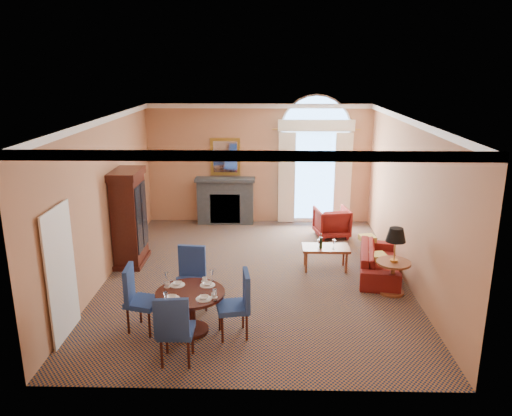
{
  "coord_description": "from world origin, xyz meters",
  "views": [
    {
      "loc": [
        0.24,
        -9.46,
        4.16
      ],
      "look_at": [
        0.0,
        0.5,
        1.3
      ],
      "focal_mm": 35.0,
      "sensor_mm": 36.0,
      "label": 1
    }
  ],
  "objects_px": {
    "armoire": "(129,219)",
    "side_table": "(394,253)",
    "sofa": "(380,261)",
    "coffee_table": "(326,249)",
    "dining_table": "(191,302)",
    "armchair": "(332,222)"
  },
  "relations": [
    {
      "from": "sofa",
      "to": "coffee_table",
      "type": "bearing_deg",
      "value": 88.31
    },
    {
      "from": "armchair",
      "to": "coffee_table",
      "type": "height_order",
      "value": "coffee_table"
    },
    {
      "from": "dining_table",
      "to": "side_table",
      "type": "xyz_separation_m",
      "value": [
        3.58,
        1.5,
        0.28
      ]
    },
    {
      "from": "armchair",
      "to": "side_table",
      "type": "height_order",
      "value": "side_table"
    },
    {
      "from": "armoire",
      "to": "side_table",
      "type": "relative_size",
      "value": 1.62
    },
    {
      "from": "dining_table",
      "to": "side_table",
      "type": "bearing_deg",
      "value": 22.77
    },
    {
      "from": "dining_table",
      "to": "armchair",
      "type": "height_order",
      "value": "dining_table"
    },
    {
      "from": "armoire",
      "to": "dining_table",
      "type": "relative_size",
      "value": 1.86
    },
    {
      "from": "side_table",
      "to": "armoire",
      "type": "bearing_deg",
      "value": 165.19
    },
    {
      "from": "sofa",
      "to": "side_table",
      "type": "distance_m",
      "value": 1.03
    },
    {
      "from": "dining_table",
      "to": "coffee_table",
      "type": "relative_size",
      "value": 1.13
    },
    {
      "from": "armchair",
      "to": "coffee_table",
      "type": "relative_size",
      "value": 0.83
    },
    {
      "from": "coffee_table",
      "to": "sofa",
      "type": "bearing_deg",
      "value": -12.2
    },
    {
      "from": "sofa",
      "to": "side_table",
      "type": "bearing_deg",
      "value": -166.2
    },
    {
      "from": "dining_table",
      "to": "armchair",
      "type": "xyz_separation_m",
      "value": [
        2.83,
        4.75,
        -0.15
      ]
    },
    {
      "from": "sofa",
      "to": "dining_table",
      "type": "bearing_deg",
      "value": 134.75
    },
    {
      "from": "sofa",
      "to": "coffee_table",
      "type": "distance_m",
      "value": 1.13
    },
    {
      "from": "sofa",
      "to": "coffee_table",
      "type": "xyz_separation_m",
      "value": [
        -1.09,
        0.24,
        0.17
      ]
    },
    {
      "from": "sofa",
      "to": "side_table",
      "type": "height_order",
      "value": "side_table"
    },
    {
      "from": "sofa",
      "to": "armoire",
      "type": "bearing_deg",
      "value": 95.02
    },
    {
      "from": "armchair",
      "to": "coffee_table",
      "type": "bearing_deg",
      "value": 69.73
    },
    {
      "from": "armchair",
      "to": "armoire",
      "type": "bearing_deg",
      "value": 12.1
    }
  ]
}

